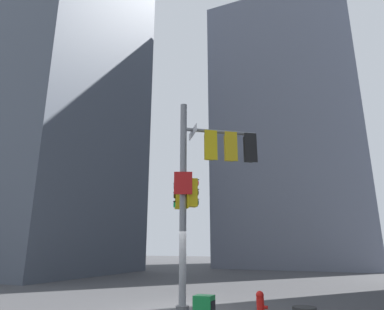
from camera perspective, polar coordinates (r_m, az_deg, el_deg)
building_mid_block at (r=40.43m, az=16.35°, el=3.06°), size 14.63×14.63×28.95m
signal_pole_assembly at (r=12.12m, az=1.63°, el=-4.06°), size 3.52×2.09×7.20m
fire_hydrant at (r=10.68m, az=11.72°, el=-23.88°), size 0.33×0.23×0.75m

